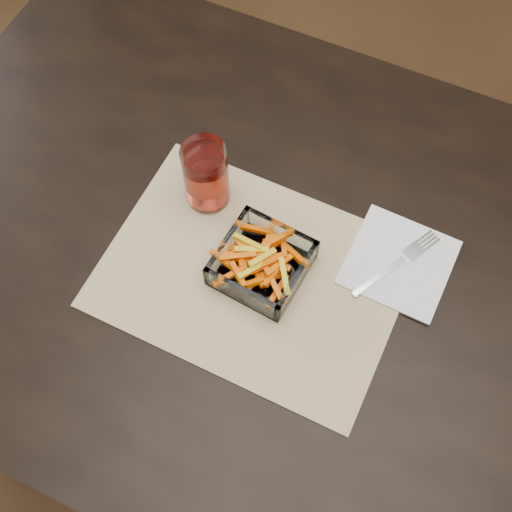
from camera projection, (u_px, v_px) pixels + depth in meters
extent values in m
plane|color=#331E0F|center=(316.00, 404.00, 1.65)|extent=(4.50, 4.50, 0.00)
cube|color=black|center=(356.00, 294.00, 0.99)|extent=(1.60, 0.90, 0.03)
cylinder|color=black|center=(120.00, 117.00, 1.61)|extent=(0.06, 0.06, 0.72)
cube|color=tan|center=(253.00, 275.00, 0.99)|extent=(0.45, 0.34, 0.00)
cube|color=white|center=(262.00, 269.00, 0.99)|extent=(0.14, 0.14, 0.01)
cube|color=white|center=(281.00, 233.00, 0.99)|extent=(0.13, 0.02, 0.05)
cube|color=white|center=(242.00, 295.00, 0.94)|extent=(0.13, 0.02, 0.05)
cube|color=white|center=(228.00, 246.00, 0.98)|extent=(0.02, 0.13, 0.05)
cube|color=white|center=(297.00, 281.00, 0.95)|extent=(0.02, 0.13, 0.05)
cylinder|color=white|center=(206.00, 175.00, 0.99)|extent=(0.07, 0.07, 0.12)
cylinder|color=#A52617|center=(207.00, 180.00, 1.01)|extent=(0.06, 0.06, 0.08)
cube|color=white|center=(399.00, 262.00, 0.99)|extent=(0.16, 0.16, 0.00)
cube|color=silver|center=(379.00, 277.00, 0.98)|extent=(0.06, 0.09, 0.00)
cube|color=silver|center=(413.00, 251.00, 1.00)|extent=(0.03, 0.04, 0.00)
cube|color=silver|center=(424.00, 236.00, 1.01)|extent=(0.02, 0.03, 0.00)
cube|color=silver|center=(426.00, 239.00, 1.01)|extent=(0.02, 0.03, 0.00)
cube|color=silver|center=(429.00, 242.00, 1.00)|extent=(0.02, 0.03, 0.00)
cube|color=silver|center=(432.00, 245.00, 1.00)|extent=(0.02, 0.03, 0.00)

